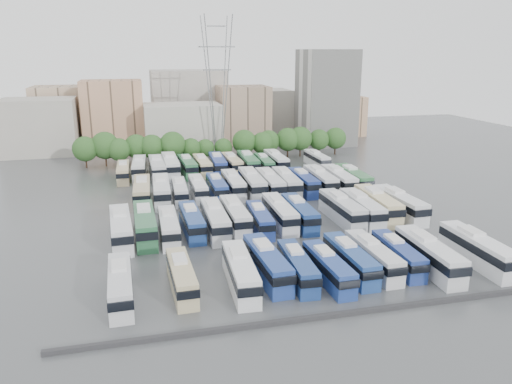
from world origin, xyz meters
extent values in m
plane|color=#424447|center=(0.00, 0.00, 0.00)|extent=(220.00, 220.00, 0.00)
cube|color=#2D2D30|center=(0.00, -33.00, 0.25)|extent=(56.00, 0.50, 0.50)
cylinder|color=black|center=(-29.74, 42.02, 1.18)|extent=(0.36, 0.36, 2.35)
sphere|color=#234C1E|center=(-29.74, 42.02, 4.37)|extent=(5.65, 5.65, 5.65)
cylinder|color=black|center=(-25.46, 42.75, 1.30)|extent=(0.36, 0.36, 2.61)
sphere|color=#234C1E|center=(-25.46, 42.75, 4.84)|extent=(6.26, 6.26, 6.26)
cylinder|color=black|center=(-22.40, 41.25, 1.08)|extent=(0.36, 0.36, 2.17)
sphere|color=#234C1E|center=(-22.40, 41.25, 4.02)|extent=(5.20, 5.20, 5.20)
cylinder|color=black|center=(-18.50, 42.83, 1.16)|extent=(0.36, 0.36, 2.31)
sphere|color=#234C1E|center=(-18.50, 42.83, 4.30)|extent=(5.55, 5.55, 5.55)
cylinder|color=black|center=(-15.02, 41.82, 1.16)|extent=(0.36, 0.36, 2.31)
sphere|color=#234C1E|center=(-15.02, 41.82, 4.29)|extent=(5.55, 5.55, 5.55)
cylinder|color=black|center=(-10.28, 41.32, 1.25)|extent=(0.36, 0.36, 2.51)
sphere|color=#234C1E|center=(-10.28, 41.32, 4.66)|extent=(6.02, 6.02, 6.02)
cylinder|color=black|center=(-6.04, 41.60, 0.96)|extent=(0.36, 0.36, 1.93)
sphere|color=#234C1E|center=(-6.04, 41.60, 3.58)|extent=(4.62, 4.62, 4.62)
cylinder|color=black|center=(-2.54, 42.19, 0.89)|extent=(0.36, 0.36, 1.78)
sphere|color=#234C1E|center=(-2.54, 42.19, 3.31)|extent=(4.27, 4.27, 4.27)
cylinder|color=black|center=(1.72, 41.90, 0.90)|extent=(0.36, 0.36, 1.79)
sphere|color=#234C1E|center=(1.72, 41.90, 3.33)|extent=(4.30, 4.30, 4.30)
cylinder|color=black|center=(6.82, 41.74, 1.21)|extent=(0.36, 0.36, 2.42)
sphere|color=#234C1E|center=(6.82, 41.74, 4.49)|extent=(5.81, 5.81, 5.81)
cylinder|color=black|center=(11.21, 41.17, 1.10)|extent=(0.36, 0.36, 2.20)
sphere|color=#234C1E|center=(11.21, 41.17, 4.09)|extent=(5.29, 5.29, 5.29)
cylinder|color=black|center=(13.24, 42.82, 1.13)|extent=(0.36, 0.36, 2.25)
sphere|color=#234C1E|center=(13.24, 42.82, 4.18)|extent=(5.40, 5.40, 5.40)
cylinder|color=black|center=(18.06, 42.52, 1.20)|extent=(0.36, 0.36, 2.39)
sphere|color=#234C1E|center=(18.06, 42.52, 4.45)|extent=(5.75, 5.75, 5.75)
cylinder|color=black|center=(21.37, 42.59, 1.23)|extent=(0.36, 0.36, 2.45)
sphere|color=#234C1E|center=(21.37, 42.59, 4.55)|extent=(5.88, 5.88, 5.88)
cylinder|color=black|center=(26.42, 42.84, 1.08)|extent=(0.36, 0.36, 2.16)
sphere|color=#234C1E|center=(26.42, 42.84, 4.02)|extent=(5.20, 5.20, 5.20)
cylinder|color=black|center=(30.81, 42.75, 1.13)|extent=(0.36, 0.36, 2.26)
sphere|color=#234C1E|center=(30.81, 42.75, 4.21)|extent=(5.43, 5.43, 5.43)
cube|color=#9E998E|center=(-42.00, 62.00, 7.00)|extent=(18.00, 14.00, 14.00)
cube|color=tan|center=(-24.00, 68.00, 9.00)|extent=(16.00, 12.00, 18.00)
cube|color=#ADA89E|center=(-6.00, 60.00, 6.00)|extent=(20.00, 14.00, 12.00)
cube|color=gray|center=(12.00, 66.00, 8.00)|extent=(14.00, 12.00, 16.00)
cube|color=gray|center=(-2.00, 80.00, 10.00)|extent=(22.00, 16.00, 20.00)
cube|color=tan|center=(-38.00, 78.00, 8.00)|extent=(16.00, 14.00, 16.00)
cube|color=#A39E93|center=(20.00, 78.00, 7.00)|extent=(18.00, 14.00, 14.00)
cube|color=tan|center=(44.00, 72.00, 6.00)|extent=(14.00, 12.00, 12.00)
cube|color=gray|center=(-14.00, 74.00, 5.00)|extent=(12.00, 10.00, 10.00)
cube|color=silver|center=(34.00, 58.00, 13.00)|extent=(14.00, 14.00, 26.00)
cylinder|color=slate|center=(0.00, 48.00, 17.00)|extent=(2.90, 2.91, 33.83)
cylinder|color=slate|center=(0.00, 52.00, 17.00)|extent=(2.90, 2.91, 33.83)
cylinder|color=slate|center=(4.00, 48.00, 17.00)|extent=(2.90, 2.91, 33.83)
cylinder|color=slate|center=(4.00, 52.00, 17.00)|extent=(2.90, 2.91, 33.83)
cube|color=slate|center=(2.00, 50.00, 31.28)|extent=(4.50, 0.30, 0.30)
cube|color=slate|center=(2.00, 50.00, 26.52)|extent=(9.00, 0.30, 0.30)
cube|color=slate|center=(2.00, 50.00, 21.08)|extent=(7.00, 0.30, 0.30)
cube|color=silver|center=(-21.35, -24.11, 1.58)|extent=(2.66, 11.23, 3.17)
cube|color=black|center=(-21.34, -24.25, 2.19)|extent=(2.77, 11.40, 0.93)
cube|color=silver|center=(-21.38, -22.71, 3.37)|extent=(1.66, 3.02, 0.41)
cube|color=tan|center=(-14.83, -23.42, 1.51)|extent=(2.57, 10.70, 3.01)
cube|color=black|center=(-14.83, -23.56, 2.08)|extent=(2.69, 10.86, 0.89)
cube|color=silver|center=(-14.87, -22.09, 3.21)|extent=(1.59, 2.88, 0.39)
cube|color=silver|center=(-8.36, -24.20, 1.67)|extent=(3.03, 11.90, 3.34)
cube|color=black|center=(-8.37, -24.35, 2.31)|extent=(3.16, 12.08, 0.98)
cube|color=silver|center=(-8.30, -22.73, 3.56)|extent=(1.81, 3.22, 0.43)
cube|color=navy|center=(-4.86, -22.61, 1.69)|extent=(3.07, 12.00, 3.37)
cube|color=black|center=(-4.85, -22.76, 2.33)|extent=(3.20, 12.19, 0.99)
cube|color=silver|center=(-4.92, -21.13, 3.59)|extent=(1.83, 3.25, 0.44)
cube|color=navy|center=(-1.59, -23.99, 1.51)|extent=(2.79, 10.78, 3.03)
cube|color=black|center=(-1.60, -24.13, 2.09)|extent=(2.91, 10.94, 0.89)
cube|color=silver|center=(-1.52, -22.66, 3.22)|extent=(1.65, 2.92, 0.39)
cube|color=navy|center=(1.74, -25.16, 1.52)|extent=(2.59, 10.78, 3.04)
cube|color=black|center=(1.75, -25.29, 2.10)|extent=(2.71, 10.94, 0.89)
cube|color=silver|center=(1.70, -23.82, 3.23)|extent=(1.60, 2.90, 0.39)
cube|color=navy|center=(5.11, -23.70, 1.58)|extent=(2.53, 11.22, 3.17)
cube|color=black|center=(5.11, -23.84, 2.19)|extent=(2.64, 11.39, 0.93)
cube|color=silver|center=(5.09, -22.30, 3.37)|extent=(1.62, 3.00, 0.41)
cube|color=silver|center=(8.16, -23.51, 1.59)|extent=(2.51, 11.22, 3.17)
cube|color=black|center=(8.16, -23.65, 2.19)|extent=(2.63, 11.39, 0.93)
cube|color=silver|center=(8.14, -22.11, 3.38)|extent=(1.62, 3.00, 0.41)
cube|color=navy|center=(11.47, -23.54, 1.50)|extent=(2.70, 10.68, 3.00)
cube|color=black|center=(11.46, -23.67, 2.07)|extent=(2.82, 10.85, 0.88)
cube|color=silver|center=(11.52, -22.22, 3.20)|extent=(1.62, 2.89, 0.39)
cube|color=silver|center=(14.72, -25.09, 1.76)|extent=(3.07, 12.52, 3.52)
cube|color=black|center=(14.72, -25.24, 2.44)|extent=(3.20, 12.71, 1.04)
cube|color=silver|center=(14.77, -23.53, 3.75)|extent=(1.87, 3.37, 0.46)
cube|color=white|center=(21.47, -25.15, 1.78)|extent=(2.83, 12.62, 3.57)
cube|color=black|center=(21.47, -25.30, 2.47)|extent=(2.95, 12.81, 1.05)
cube|color=silver|center=(21.49, -23.57, 3.80)|extent=(1.82, 3.38, 0.46)
cube|color=silver|center=(-21.49, -6.69, 1.79)|extent=(3.32, 12.78, 3.59)
cube|color=black|center=(-21.48, -6.85, 2.48)|extent=(3.45, 12.98, 1.06)
cube|color=silver|center=(-21.56, -5.11, 3.82)|extent=(1.96, 3.46, 0.46)
cube|color=#2B6640|center=(-18.22, -5.85, 1.84)|extent=(2.95, 13.00, 3.67)
cube|color=black|center=(-18.22, -6.01, 2.54)|extent=(3.09, 13.19, 1.08)
cube|color=silver|center=(-18.24, -4.23, 3.91)|extent=(1.89, 3.48, 0.48)
cube|color=silver|center=(-14.98, -7.08, 1.61)|extent=(2.51, 11.36, 3.21)
cube|color=black|center=(-14.98, -7.23, 2.22)|extent=(2.62, 11.53, 0.95)
cube|color=silver|center=(-14.97, -5.67, 3.42)|extent=(1.63, 3.04, 0.42)
cube|color=navy|center=(-11.56, -5.58, 1.61)|extent=(2.70, 11.45, 3.23)
cube|color=black|center=(-11.56, -5.72, 2.23)|extent=(2.82, 11.62, 0.95)
cube|color=silver|center=(-11.60, -4.15, 3.44)|extent=(1.69, 3.08, 0.42)
cube|color=silver|center=(-8.26, -6.24, 1.78)|extent=(2.81, 12.59, 3.56)
cube|color=black|center=(-8.26, -6.39, 2.46)|extent=(2.94, 12.78, 1.05)
cube|color=silver|center=(-8.24, -4.67, 3.79)|extent=(1.82, 3.37, 0.46)
cube|color=silver|center=(-4.98, -4.76, 1.71)|extent=(2.57, 12.08, 3.42)
cube|color=black|center=(-4.98, -4.91, 2.37)|extent=(2.69, 12.27, 1.01)
cube|color=silver|center=(-4.98, -3.24, 3.65)|extent=(1.71, 3.22, 0.44)
cube|color=navy|center=(-1.66, -6.75, 1.51)|extent=(2.79, 10.79, 3.03)
cube|color=black|center=(-1.67, -6.88, 2.09)|extent=(2.90, 10.95, 0.89)
cube|color=silver|center=(-1.60, -5.41, 3.22)|extent=(1.65, 2.92, 0.39)
cube|color=silver|center=(1.84, -5.23, 1.72)|extent=(2.72, 12.16, 3.44)
cube|color=black|center=(1.84, -5.38, 2.37)|extent=(2.85, 12.34, 1.01)
cube|color=silver|center=(1.86, -3.71, 3.66)|extent=(1.76, 3.25, 0.44)
cube|color=navy|center=(4.81, -5.78, 1.68)|extent=(2.71, 11.88, 3.36)
cube|color=black|center=(4.81, -5.93, 2.32)|extent=(2.83, 12.06, 0.99)
cube|color=silver|center=(4.84, -4.30, 3.57)|extent=(1.73, 3.19, 0.43)
cube|color=silver|center=(11.69, -5.93, 1.79)|extent=(2.79, 12.67, 3.58)
cube|color=black|center=(11.70, -6.08, 2.48)|extent=(2.92, 12.86, 1.05)
cube|color=silver|center=(11.68, -4.35, 3.82)|extent=(1.82, 3.39, 0.46)
cube|color=silver|center=(14.86, -6.27, 1.78)|extent=(3.20, 12.70, 3.57)
cube|color=black|center=(14.86, -6.43, 2.47)|extent=(3.33, 12.89, 1.05)
cube|color=silver|center=(14.93, -4.70, 3.80)|extent=(1.92, 3.43, 0.46)
cube|color=beige|center=(18.12, -5.16, 1.84)|extent=(3.38, 13.14, 3.69)
cube|color=black|center=(18.12, -5.32, 2.55)|extent=(3.52, 13.34, 1.09)
cube|color=silver|center=(18.20, -3.53, 3.93)|extent=(2.01, 3.56, 0.48)
cube|color=silver|center=(21.58, -5.85, 1.82)|extent=(3.12, 12.93, 3.64)
cube|color=black|center=(21.59, -6.01, 2.52)|extent=(3.26, 13.13, 1.07)
cube|color=silver|center=(21.53, -4.25, 3.88)|extent=(1.93, 3.48, 0.47)
cube|color=tan|center=(-18.15, 11.56, 1.81)|extent=(3.21, 12.88, 3.62)
cube|color=black|center=(-18.15, 11.40, 2.50)|extent=(3.34, 13.08, 1.07)
cube|color=silver|center=(-18.08, 13.16, 3.86)|extent=(1.94, 3.48, 0.47)
cube|color=silver|center=(-14.84, 11.49, 1.81)|extent=(3.12, 12.88, 3.63)
cube|color=black|center=(-14.84, 11.33, 2.51)|extent=(3.26, 13.08, 1.07)
cube|color=silver|center=(-14.79, 13.09, 3.86)|extent=(1.92, 3.47, 0.47)
cube|color=silver|center=(-11.66, 11.51, 1.52)|extent=(2.63, 10.79, 3.04)
cube|color=black|center=(-11.66, 11.37, 2.10)|extent=(2.74, 10.96, 0.89)
cube|color=silver|center=(-11.61, 12.85, 3.23)|extent=(1.61, 2.91, 0.39)
cube|color=silver|center=(-8.24, 12.65, 1.54)|extent=(2.33, 10.87, 3.08)
cube|color=black|center=(-8.24, 12.52, 2.13)|extent=(2.44, 11.03, 0.91)
cube|color=silver|center=(-8.23, 14.01, 3.28)|extent=(1.55, 2.90, 0.40)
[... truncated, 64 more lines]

